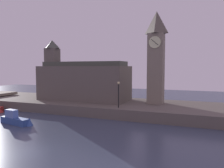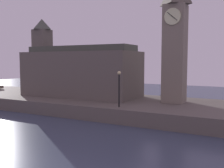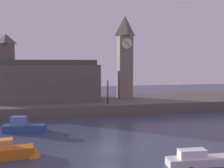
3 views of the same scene
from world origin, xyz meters
name	(u,v)px [view 1 (image 1 of 3)]	position (x,y,z in m)	size (l,w,h in m)	color
ground_plane	(21,153)	(0.00, 0.00, 0.00)	(120.00, 120.00, 0.00)	#384256
far_embankment	(111,106)	(0.00, 20.00, 0.75)	(70.00, 12.00, 1.50)	#5B544C
clock_tower	(156,56)	(7.14, 21.13, 8.94)	(2.59, 2.63, 14.33)	slate
parliament_hall	(82,81)	(-5.96, 20.90, 4.86)	(15.72, 6.72, 10.77)	#5B544C
streetlamp	(119,91)	(3.02, 15.37, 3.82)	(0.36, 0.36, 3.69)	black
boat_tour_blue	(17,120)	(-7.77, 7.36, 0.59)	(5.19, 1.88, 1.93)	#2D4C93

